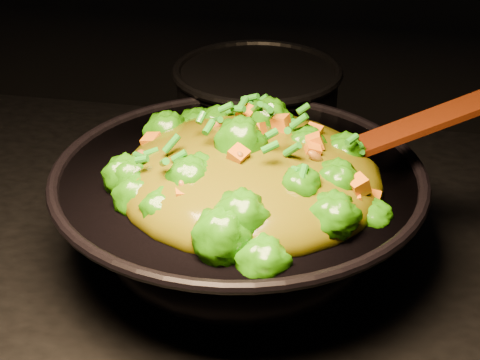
# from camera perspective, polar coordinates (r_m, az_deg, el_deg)

# --- Properties ---
(wok) EXTENTS (0.53, 0.53, 0.12)m
(wok) POSITION_cam_1_polar(r_m,az_deg,el_deg) (0.91, -0.12, -2.83)
(wok) COLOR black
(wok) RESTS_ON stovetop
(stir_fry) EXTENTS (0.36, 0.36, 0.11)m
(stir_fry) POSITION_cam_1_polar(r_m,az_deg,el_deg) (0.84, 0.80, 2.91)
(stir_fry) COLOR #257408
(stir_fry) RESTS_ON wok
(spatula) EXTENTS (0.28, 0.11, 0.12)m
(spatula) POSITION_cam_1_polar(r_m,az_deg,el_deg) (0.89, 11.93, 3.53)
(spatula) COLOR #3B1108
(spatula) RESTS_ON wok
(back_pot) EXTENTS (0.26, 0.26, 0.14)m
(back_pot) POSITION_cam_1_polar(r_m,az_deg,el_deg) (1.17, 1.31, 5.49)
(back_pot) COLOR black
(back_pot) RESTS_ON stovetop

